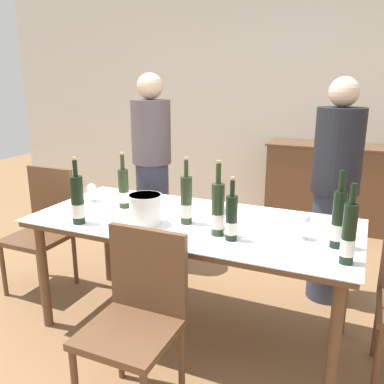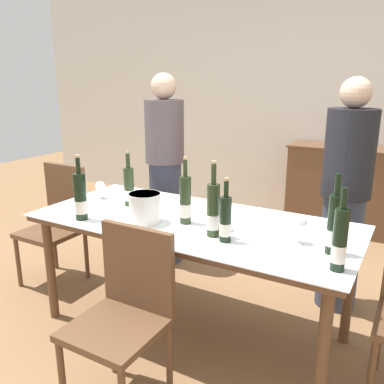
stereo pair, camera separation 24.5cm
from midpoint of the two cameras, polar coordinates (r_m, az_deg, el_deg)
The scene contains 19 objects.
ground_plane at distance 2.85m, azimuth -2.60°, elevation -18.57°, with size 12.00×12.00×0.00m, color olive.
back_wall at distance 4.94m, azimuth 11.67°, elevation 12.93°, with size 8.00×0.10×2.80m.
sideboard_cabinet at distance 4.69m, azimuth 17.98°, elevation 0.72°, with size 1.48×0.46×0.92m.
dining_table at distance 2.53m, azimuth -2.79°, elevation -5.47°, with size 1.99×0.90×0.76m.
ice_bucket at distance 2.44m, azimuth -9.44°, elevation -2.36°, with size 0.20×0.20×0.18m.
wine_bottle_0 at distance 2.23m, azimuth 0.50°, elevation -2.64°, with size 0.07×0.07×0.42m.
wine_bottle_1 at distance 2.15m, azimuth 16.82°, elevation -3.89°, with size 0.07×0.07×0.41m.
wine_bottle_2 at distance 1.98m, azimuth 17.87°, elevation -5.85°, with size 0.07×0.07×0.39m.
wine_bottle_3 at distance 2.77m, azimuth -12.09°, elevation 0.37°, with size 0.07×0.07×0.38m.
wine_bottle_4 at distance 2.54m, azimuth -18.46°, elevation -1.28°, with size 0.08×0.08×0.40m.
wine_bottle_5 at distance 2.41m, azimuth -3.72°, elevation -1.35°, with size 0.07×0.07×0.40m.
wine_bottle_6 at distance 2.16m, azimuth 2.36°, elevation -3.84°, with size 0.06×0.06×0.35m.
wine_glass_0 at distance 2.98m, azimuth -16.23°, elevation 0.36°, with size 0.07×0.07×0.13m.
wine_glass_1 at distance 2.23m, azimuth 12.38°, elevation -3.93°, with size 0.08×0.08×0.15m.
wine_glass_2 at distance 2.33m, azimuth 1.41°, elevation -2.60°, with size 0.09×0.09×0.16m.
chair_left_end at distance 3.40m, azimuth -21.96°, elevation -3.98°, with size 0.42×0.42×0.94m.
chair_near_front at distance 2.07m, azimuth -11.12°, elevation -16.03°, with size 0.42×0.42×0.90m.
person_host at distance 3.51m, azimuth -7.61°, elevation 2.77°, with size 0.33×0.33×1.65m.
person_guest_left at distance 3.02m, azimuth 17.17°, elevation -0.29°, with size 0.33×0.33×1.62m.
Camera 1 is at (0.96, -2.16, 1.60)m, focal length 38.00 mm.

